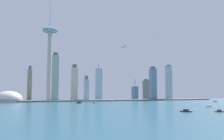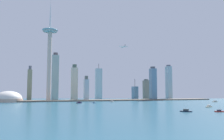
# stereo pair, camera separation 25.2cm
# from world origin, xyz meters

# --- Properties ---
(waterfront_pier) EXTENTS (674.03, 54.27, 3.75)m
(waterfront_pier) POSITION_xyz_m (0.00, 526.89, 1.88)
(waterfront_pier) COLOR #706456
(waterfront_pier) RESTS_ON ground
(observation_tower) EXTENTS (46.53, 46.53, 313.57)m
(observation_tower) POSITION_xyz_m (-211.29, 526.82, 162.92)
(observation_tower) COLOR beige
(observation_tower) RESTS_ON ground
(stadium_dome) EXTENTS (77.23, 77.23, 43.09)m
(stadium_dome) POSITION_xyz_m (-319.98, 530.28, 8.21)
(stadium_dome) COLOR #BFA18E
(stadium_dome) RESTS_ON ground
(skyscraper_0) EXTENTS (23.07, 14.63, 128.89)m
(skyscraper_0) POSITION_xyz_m (-35.41, 619.87, 55.56)
(skyscraper_0) COLOR #9AC0CC
(skyscraper_0) RESTS_ON ground
(skyscraper_1) EXTENTS (14.74, 17.75, 79.11)m
(skyscraper_1) POSITION_xyz_m (-93.78, 551.05, 36.06)
(skyscraper_1) COLOR #9EB9C9
(skyscraper_1) RESTS_ON ground
(skyscraper_2) EXTENTS (23.07, 23.08, 163.52)m
(skyscraper_2) POSITION_xyz_m (-185.23, 639.05, 79.03)
(skyscraper_2) COLOR #93AEAB
(skyscraper_2) RESTS_ON ground
(skyscraper_3) EXTENTS (14.91, 26.93, 73.87)m
(skyscraper_3) POSITION_xyz_m (86.62, 578.96, 23.52)
(skyscraper_3) COLOR teal
(skyscraper_3) RESTS_ON ground
(skyscraper_4) EXTENTS (16.52, 22.02, 127.14)m
(skyscraper_4) POSITION_xyz_m (217.70, 569.50, 61.87)
(skyscraper_4) COLOR #97B5C0
(skyscraper_4) RESTS_ON ground
(skyscraper_5) EXTENTS (20.36, 22.20, 120.13)m
(skyscraper_5) POSITION_xyz_m (-125.14, 597.27, 56.56)
(skyscraper_5) COLOR beige
(skyscraper_5) RESTS_ON ground
(skyscraper_6) EXTENTS (20.10, 18.95, 75.41)m
(skyscraper_6) POSITION_xyz_m (148.40, 616.52, 36.20)
(skyscraper_6) COLOR gray
(skyscraper_6) RESTS_ON ground
(skyscraper_7) EXTENTS (13.95, 14.30, 110.83)m
(skyscraper_7) POSITION_xyz_m (-266.54, 598.67, 51.75)
(skyscraper_7) COLOR gray
(skyscraper_7) RESTS_ON ground
(skyscraper_8) EXTENTS (19.09, 20.44, 113.67)m
(skyscraper_8) POSITION_xyz_m (130.62, 526.05, 54.68)
(skyscraper_8) COLOR #5F839D
(skyscraper_8) RESTS_ON ground
(boat_0) EXTENTS (9.86, 13.93, 4.15)m
(boat_0) POSITION_xyz_m (-46.53, 429.16, 1.49)
(boat_0) COLOR white
(boat_0) RESTS_ON ground
(boat_1) EXTENTS (12.90, 9.07, 9.71)m
(boat_1) POSITION_xyz_m (3.85, 82.01, 1.30)
(boat_1) COLOR #A72E28
(boat_1) RESTS_ON ground
(boat_2) EXTENTS (6.26, 5.23, 6.89)m
(boat_2) POSITION_xyz_m (-106.74, 389.25, 1.15)
(boat_2) COLOR #255385
(boat_2) RESTS_ON ground
(boat_3) EXTENTS (15.19, 16.33, 10.26)m
(boat_3) POSITION_xyz_m (-39.50, 99.17, 1.45)
(boat_3) COLOR #142339
(boat_3) RESTS_ON ground
(boat_4) EXTENTS (17.82, 12.93, 9.51)m
(boat_4) POSITION_xyz_m (60.58, 171.06, 1.71)
(boat_4) COLOR beige
(boat_4) RESTS_ON ground
(boat_6) EXTENTS (18.79, 9.32, 8.68)m
(boat_6) POSITION_xyz_m (228.74, 347.80, 1.53)
(boat_6) COLOR beige
(boat_6) RESTS_ON ground
(boat_7) EXTENTS (15.45, 12.24, 4.00)m
(boat_7) POSITION_xyz_m (-143.43, 394.31, 1.48)
(boat_7) COLOR black
(boat_7) RESTS_ON ground
(airplane) EXTENTS (36.12, 34.32, 8.17)m
(airplane) POSITION_xyz_m (32.28, 548.99, 180.42)
(airplane) COLOR silver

